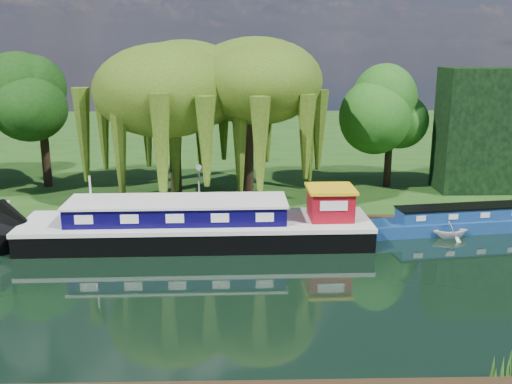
{
  "coord_description": "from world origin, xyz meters",
  "views": [
    {
      "loc": [
        3.06,
        -22.55,
        9.95
      ],
      "look_at": [
        3.75,
        4.76,
        2.8
      ],
      "focal_mm": 40.0,
      "sensor_mm": 36.0,
      "label": 1
    }
  ],
  "objects_px": {
    "white_cruiser": "(450,238)",
    "dutch_barge": "(200,225)",
    "red_dinghy": "(61,240)",
    "narrowboat": "(462,221)"
  },
  "relations": [
    {
      "from": "white_cruiser",
      "to": "dutch_barge",
      "type": "bearing_deg",
      "value": 85.5
    },
    {
      "from": "red_dinghy",
      "to": "white_cruiser",
      "type": "bearing_deg",
      "value": -103.83
    },
    {
      "from": "dutch_barge",
      "to": "white_cruiser",
      "type": "xyz_separation_m",
      "value": [
        13.13,
        0.4,
        -0.92
      ]
    },
    {
      "from": "red_dinghy",
      "to": "white_cruiser",
      "type": "height_order",
      "value": "white_cruiser"
    },
    {
      "from": "narrowboat",
      "to": "red_dinghy",
      "type": "xyz_separation_m",
      "value": [
        -21.52,
        -0.94,
        -0.54
      ]
    },
    {
      "from": "dutch_barge",
      "to": "narrowboat",
      "type": "relative_size",
      "value": 1.68
    },
    {
      "from": "dutch_barge",
      "to": "red_dinghy",
      "type": "relative_size",
      "value": 5.51
    },
    {
      "from": "narrowboat",
      "to": "white_cruiser",
      "type": "height_order",
      "value": "narrowboat"
    },
    {
      "from": "dutch_barge",
      "to": "red_dinghy",
      "type": "height_order",
      "value": "dutch_barge"
    },
    {
      "from": "dutch_barge",
      "to": "red_dinghy",
      "type": "distance_m",
      "value": 7.43
    }
  ]
}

